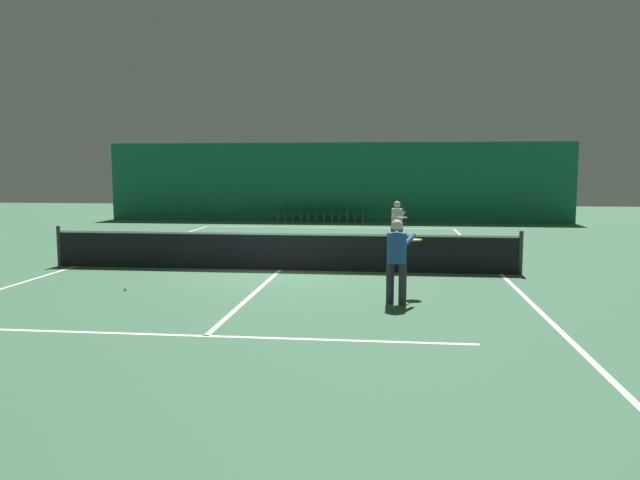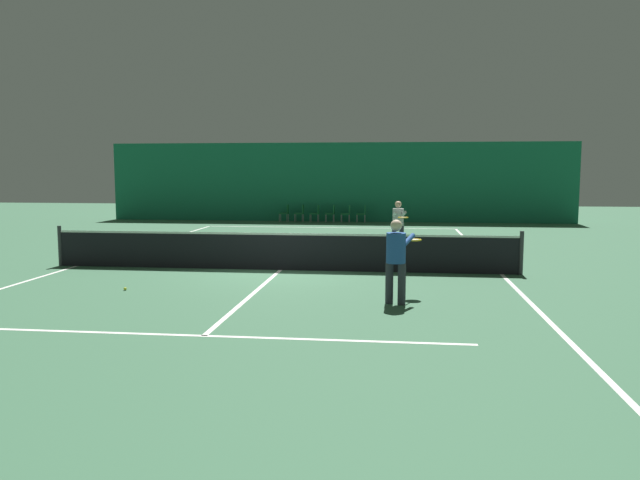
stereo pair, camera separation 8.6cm
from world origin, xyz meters
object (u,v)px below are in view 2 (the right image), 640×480
at_px(tennis_ball, 125,289).
at_px(courtside_chair_3, 331,212).
at_px(player_far, 398,221).
at_px(courtside_chair_0, 285,212).
at_px(courtside_chair_5, 363,213).
at_px(tennis_net, 280,250).
at_px(courtside_chair_4, 347,212).
at_px(courtside_chair_2, 316,212).
at_px(courtside_chair_1, 301,212).
at_px(player_near, 397,255).

bearing_deg(tennis_ball, courtside_chair_3, 81.81).
bearing_deg(player_far, courtside_chair_0, -160.28).
bearing_deg(courtside_chair_5, tennis_ball, -12.92).
distance_m(tennis_net, courtside_chair_4, 14.74).
distance_m(player_far, courtside_chair_0, 11.47).
xyz_separation_m(courtside_chair_0, courtside_chair_3, (2.28, 0.00, 0.00)).
relative_size(tennis_net, courtside_chair_2, 14.29).
xyz_separation_m(courtside_chair_2, courtside_chair_5, (2.28, 0.00, 0.00)).
distance_m(courtside_chair_0, courtside_chair_3, 2.28).
bearing_deg(courtside_chair_4, courtside_chair_5, 90.00).
relative_size(courtside_chair_1, courtside_chair_4, 1.00).
distance_m(courtside_chair_1, courtside_chair_3, 1.52).
bearing_deg(tennis_net, courtside_chair_4, 87.88).
bearing_deg(courtside_chair_3, courtside_chair_0, -90.00).
bearing_deg(player_near, courtside_chair_1, 35.40).
bearing_deg(courtside_chair_5, player_near, 5.06).
distance_m(player_near, player_far, 8.34).
bearing_deg(player_far, tennis_ball, -45.62).
bearing_deg(player_near, courtside_chair_4, 28.56).
bearing_deg(player_near, courtside_chair_0, 37.61).
distance_m(courtside_chair_0, courtside_chair_1, 0.76).
bearing_deg(tennis_net, courtside_chair_3, 90.84).
height_order(courtside_chair_0, courtside_chair_5, same).
xyz_separation_m(courtside_chair_3, courtside_chair_4, (0.76, 0.00, 0.00)).
distance_m(player_near, courtside_chair_4, 18.57).
bearing_deg(tennis_net, player_near, -51.39).
bearing_deg(tennis_net, courtside_chair_2, 93.79).
bearing_deg(courtside_chair_0, player_far, 28.61).
bearing_deg(courtside_chair_2, courtside_chair_1, -90.00).
xyz_separation_m(courtside_chair_5, tennis_ball, (-4.08, -17.79, -0.45)).
height_order(player_near, courtside_chair_2, player_near).
bearing_deg(player_near, tennis_ball, 105.01).
bearing_deg(courtside_chair_3, courtside_chair_5, 90.00).
height_order(player_near, tennis_ball, player_near).
distance_m(courtside_chair_3, tennis_ball, 17.98).
height_order(tennis_net, courtside_chair_0, tennis_net).
height_order(courtside_chair_3, courtside_chair_4, same).
distance_m(courtside_chair_3, courtside_chair_5, 1.52).
height_order(tennis_net, player_near, player_near).
bearing_deg(tennis_ball, courtside_chair_0, 89.11).
height_order(player_far, courtside_chair_1, player_far).
bearing_deg(tennis_ball, courtside_chair_5, 77.08).
height_order(player_far, courtside_chair_0, player_far).
distance_m(player_far, tennis_ball, 9.68).
bearing_deg(courtside_chair_5, courtside_chair_1, -90.00).
distance_m(courtside_chair_5, tennis_ball, 18.26).
relative_size(courtside_chair_5, tennis_ball, 12.73).
xyz_separation_m(courtside_chair_2, courtside_chair_4, (1.52, 0.00, 0.00)).
bearing_deg(tennis_ball, player_near, -6.15).
xyz_separation_m(player_far, courtside_chair_1, (-4.73, 10.06, -0.42)).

